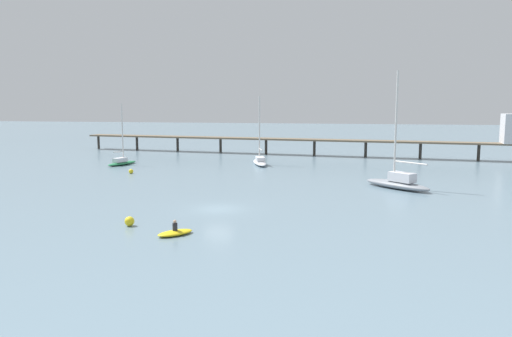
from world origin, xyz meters
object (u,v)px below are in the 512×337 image
(mooring_buoy_inner, at_px, (130,221))
(sailboat_green, at_px, (122,161))
(pier, at_px, (403,134))
(mooring_buoy_near, at_px, (131,171))
(sailboat_white, at_px, (260,161))
(sailboat_gray, at_px, (398,181))
(dinghy_yellow, at_px, (175,232))

(mooring_buoy_inner, bearing_deg, sailboat_green, 117.83)
(pier, distance_m, mooring_buoy_near, 47.02)
(sailboat_white, distance_m, sailboat_gray, 26.63)
(sailboat_green, xyz_separation_m, mooring_buoy_inner, (18.64, -35.32, -0.25))
(sailboat_green, height_order, dinghy_yellow, sailboat_green)
(dinghy_yellow, distance_m, mooring_buoy_inner, 4.81)
(sailboat_gray, height_order, mooring_buoy_inner, sailboat_gray)
(sailboat_green, xyz_separation_m, sailboat_white, (21.12, 4.60, 0.04))
(pier, bearing_deg, sailboat_white, -148.24)
(dinghy_yellow, bearing_deg, pier, 69.58)
(mooring_buoy_near, bearing_deg, dinghy_yellow, -58.73)
(sailboat_gray, distance_m, mooring_buoy_inner, 30.84)
(sailboat_white, distance_m, mooring_buoy_inner, 40.00)
(pier, relative_size, sailboat_green, 8.98)
(sailboat_green, relative_size, sailboat_gray, 0.73)
(sailboat_white, distance_m, mooring_buoy_near, 20.23)
(sailboat_white, height_order, dinghy_yellow, sailboat_white)
(sailboat_gray, distance_m, dinghy_yellow, 29.29)
(mooring_buoy_inner, bearing_deg, sailboat_gray, 44.75)
(mooring_buoy_near, bearing_deg, mooring_buoy_inner, -64.25)
(sailboat_gray, bearing_deg, mooring_buoy_inner, -135.25)
(pier, distance_m, sailboat_gray, 32.65)
(sailboat_gray, relative_size, mooring_buoy_near, 20.99)
(sailboat_green, height_order, sailboat_white, sailboat_white)
(sailboat_white, relative_size, mooring_buoy_near, 17.22)
(sailboat_green, relative_size, mooring_buoy_near, 15.24)
(pier, bearing_deg, sailboat_green, -156.93)
(dinghy_yellow, bearing_deg, mooring_buoy_near, 121.27)
(mooring_buoy_inner, height_order, mooring_buoy_near, mooring_buoy_inner)
(sailboat_gray, bearing_deg, sailboat_white, 136.83)
(pier, bearing_deg, dinghy_yellow, -110.42)
(sailboat_green, bearing_deg, dinghy_yellow, -58.12)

